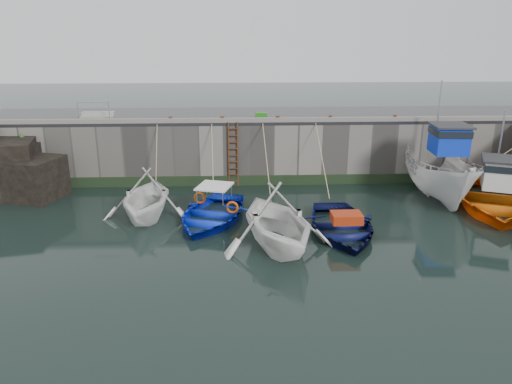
{
  "coord_description": "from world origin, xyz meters",
  "views": [
    {
      "loc": [
        -1.86,
        -13.91,
        7.48
      ],
      "look_at": [
        -1.07,
        5.2,
        1.2
      ],
      "focal_mm": 35.0,
      "sensor_mm": 36.0,
      "label": 1
    }
  ],
  "objects_px": {
    "boat_near_white": "(148,216)",
    "bollard_e": "(395,118)",
    "boat_far_orange": "(495,197)",
    "bollard_c": "(278,119)",
    "boat_near_blue": "(211,220)",
    "fish_crate": "(261,115)",
    "bollard_d": "(331,118)",
    "bollard_a": "(171,119)",
    "boat_near_navy": "(341,232)",
    "boat_near_blacktrim": "(277,246)",
    "bollard_b": "(222,119)",
    "ladder": "(233,155)",
    "boat_far_white": "(440,174)"
  },
  "relations": [
    {
      "from": "bollard_a",
      "to": "bollard_b",
      "type": "distance_m",
      "value": 2.5
    },
    {
      "from": "boat_near_white",
      "to": "bollard_c",
      "type": "xyz_separation_m",
      "value": [
        5.8,
        4.41,
        3.3
      ]
    },
    {
      "from": "boat_near_white",
      "to": "bollard_d",
      "type": "relative_size",
      "value": 15.85
    },
    {
      "from": "bollard_e",
      "to": "boat_near_white",
      "type": "bearing_deg",
      "value": -159.18
    },
    {
      "from": "ladder",
      "to": "boat_near_blacktrim",
      "type": "xyz_separation_m",
      "value": [
        1.57,
        -7.34,
        -1.59
      ]
    },
    {
      "from": "boat_near_white",
      "to": "bollard_a",
      "type": "xyz_separation_m",
      "value": [
        0.6,
        4.41,
        3.3
      ]
    },
    {
      "from": "boat_near_blacktrim",
      "to": "bollard_d",
      "type": "relative_size",
      "value": 17.85
    },
    {
      "from": "ladder",
      "to": "bollard_a",
      "type": "xyz_separation_m",
      "value": [
        -3.0,
        0.34,
        1.71
      ]
    },
    {
      "from": "boat_near_blue",
      "to": "boat_near_navy",
      "type": "distance_m",
      "value": 5.27
    },
    {
      "from": "bollard_b",
      "to": "bollard_c",
      "type": "relative_size",
      "value": 1.0
    },
    {
      "from": "bollard_d",
      "to": "fish_crate",
      "type": "bearing_deg",
      "value": 162.78
    },
    {
      "from": "boat_near_blacktrim",
      "to": "bollard_e",
      "type": "height_order",
      "value": "bollard_e"
    },
    {
      "from": "boat_far_white",
      "to": "bollard_b",
      "type": "distance_m",
      "value": 10.59
    },
    {
      "from": "boat_near_white",
      "to": "bollard_c",
      "type": "bearing_deg",
      "value": 38.38
    },
    {
      "from": "boat_far_white",
      "to": "bollard_d",
      "type": "bearing_deg",
      "value": 157.29
    },
    {
      "from": "ladder",
      "to": "boat_near_blacktrim",
      "type": "bearing_deg",
      "value": -77.95
    },
    {
      "from": "boat_far_orange",
      "to": "bollard_c",
      "type": "xyz_separation_m",
      "value": [
        -9.28,
        3.95,
        2.85
      ]
    },
    {
      "from": "bollard_d",
      "to": "bollard_c",
      "type": "bearing_deg",
      "value": 180.0
    },
    {
      "from": "bollard_d",
      "to": "bollard_e",
      "type": "bearing_deg",
      "value": 0.0
    },
    {
      "from": "boat_near_navy",
      "to": "boat_near_white",
      "type": "bearing_deg",
      "value": 164.74
    },
    {
      "from": "boat_far_white",
      "to": "ladder",
      "type": "bearing_deg",
      "value": 171.84
    },
    {
      "from": "bollard_d",
      "to": "bollard_e",
      "type": "relative_size",
      "value": 1.0
    },
    {
      "from": "boat_near_navy",
      "to": "boat_far_white",
      "type": "bearing_deg",
      "value": 36.77
    },
    {
      "from": "bollard_e",
      "to": "ladder",
      "type": "bearing_deg",
      "value": -177.6
    },
    {
      "from": "ladder",
      "to": "boat_near_navy",
      "type": "height_order",
      "value": "ladder"
    },
    {
      "from": "boat_near_white",
      "to": "bollard_c",
      "type": "height_order",
      "value": "bollard_c"
    },
    {
      "from": "boat_near_blue",
      "to": "bollard_d",
      "type": "bearing_deg",
      "value": 57.56
    },
    {
      "from": "boat_near_navy",
      "to": "bollard_b",
      "type": "height_order",
      "value": "bollard_b"
    },
    {
      "from": "boat_far_orange",
      "to": "boat_far_white",
      "type": "bearing_deg",
      "value": 163.58
    },
    {
      "from": "boat_near_navy",
      "to": "bollard_c",
      "type": "height_order",
      "value": "bollard_c"
    },
    {
      "from": "bollard_a",
      "to": "bollard_e",
      "type": "xyz_separation_m",
      "value": [
        11.0,
        0.0,
        0.0
      ]
    },
    {
      "from": "boat_near_blacktrim",
      "to": "bollard_e",
      "type": "bearing_deg",
      "value": 34.56
    },
    {
      "from": "boat_far_orange",
      "to": "bollard_c",
      "type": "bearing_deg",
      "value": 179.43
    },
    {
      "from": "boat_near_navy",
      "to": "bollard_d",
      "type": "height_order",
      "value": "bollard_d"
    },
    {
      "from": "boat_near_blue",
      "to": "bollard_d",
      "type": "xyz_separation_m",
      "value": [
        5.7,
        4.99,
        3.3
      ]
    },
    {
      "from": "bollard_b",
      "to": "bollard_e",
      "type": "distance_m",
      "value": 8.5
    },
    {
      "from": "boat_near_white",
      "to": "boat_near_navy",
      "type": "xyz_separation_m",
      "value": [
        7.75,
        -2.08,
        0.0
      ]
    },
    {
      "from": "bollard_a",
      "to": "bollard_d",
      "type": "height_order",
      "value": "same"
    },
    {
      "from": "boat_near_blacktrim",
      "to": "bollard_b",
      "type": "xyz_separation_m",
      "value": [
        -2.07,
        7.68,
        3.3
      ]
    },
    {
      "from": "boat_near_white",
      "to": "boat_near_navy",
      "type": "height_order",
      "value": "boat_near_white"
    },
    {
      "from": "ladder",
      "to": "fish_crate",
      "type": "height_order",
      "value": "fish_crate"
    },
    {
      "from": "boat_far_orange",
      "to": "bollard_b",
      "type": "bearing_deg",
      "value": -175.76
    },
    {
      "from": "boat_near_blue",
      "to": "boat_near_white",
      "type": "bearing_deg",
      "value": -175.71
    },
    {
      "from": "bollard_e",
      "to": "boat_far_white",
      "type": "bearing_deg",
      "value": -56.83
    },
    {
      "from": "fish_crate",
      "to": "bollard_c",
      "type": "height_order",
      "value": "bollard_c"
    },
    {
      "from": "boat_near_white",
      "to": "bollard_e",
      "type": "height_order",
      "value": "bollard_e"
    },
    {
      "from": "boat_near_blue",
      "to": "fish_crate",
      "type": "xyz_separation_m",
      "value": [
        2.35,
        6.03,
        3.3
      ]
    },
    {
      "from": "boat_near_white",
      "to": "boat_far_orange",
      "type": "bearing_deg",
      "value": 2.89
    },
    {
      "from": "bollard_a",
      "to": "bollard_c",
      "type": "height_order",
      "value": "same"
    },
    {
      "from": "bollard_a",
      "to": "boat_near_blacktrim",
      "type": "bearing_deg",
      "value": -59.25
    }
  ]
}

